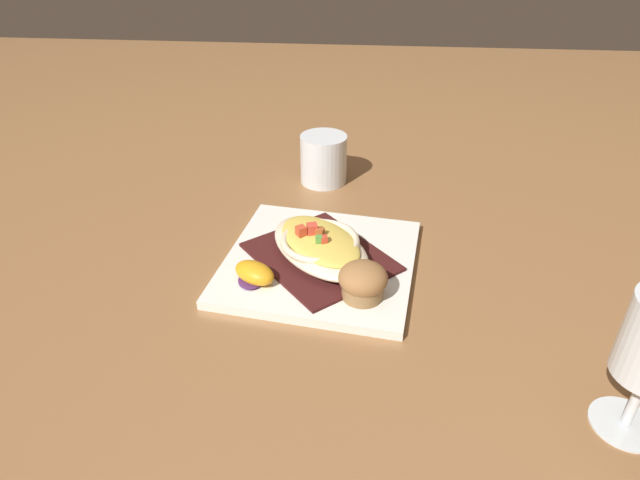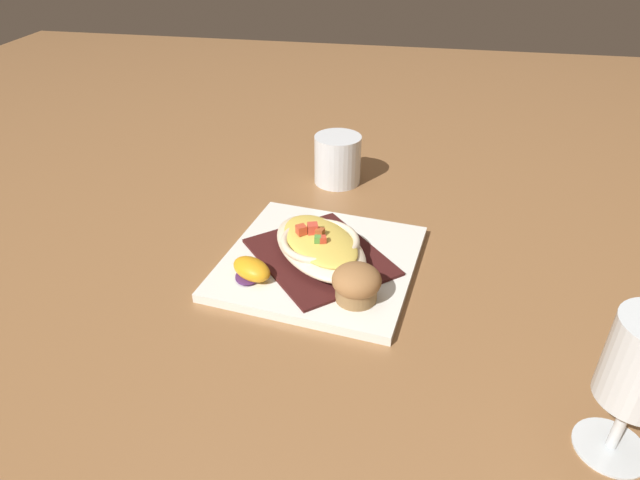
# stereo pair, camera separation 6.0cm
# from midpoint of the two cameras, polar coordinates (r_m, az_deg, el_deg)

# --- Properties ---
(ground_plane) EXTENTS (2.60, 2.60, 0.00)m
(ground_plane) POSITION_cam_midpoint_polar(r_m,az_deg,el_deg) (0.78, -2.20, -2.71)
(ground_plane) COLOR olive
(square_plate) EXTENTS (0.29, 0.29, 0.01)m
(square_plate) POSITION_cam_midpoint_polar(r_m,az_deg,el_deg) (0.78, -2.21, -2.32)
(square_plate) COLOR white
(square_plate) RESTS_ON ground_plane
(folded_napkin) EXTENTS (0.24, 0.24, 0.00)m
(folded_napkin) POSITION_cam_midpoint_polar(r_m,az_deg,el_deg) (0.77, -2.22, -1.79)
(folded_napkin) COLOR #3E1615
(folded_napkin) RESTS_ON square_plate
(gratin_dish) EXTENTS (0.21, 0.19, 0.05)m
(gratin_dish) POSITION_cam_midpoint_polar(r_m,az_deg,el_deg) (0.76, -2.26, -0.51)
(gratin_dish) COLOR beige
(gratin_dish) RESTS_ON folded_napkin
(muffin) EXTENTS (0.06, 0.06, 0.05)m
(muffin) POSITION_cam_midpoint_polar(r_m,az_deg,el_deg) (0.69, 1.97, -4.33)
(muffin) COLOR olive
(muffin) RESTS_ON square_plate
(orange_garnish) EXTENTS (0.06, 0.07, 0.03)m
(orange_garnish) POSITION_cam_midpoint_polar(r_m,az_deg,el_deg) (0.73, -9.16, -3.51)
(orange_garnish) COLOR #492554
(orange_garnish) RESTS_ON square_plate
(coffee_mug) EXTENTS (0.11, 0.08, 0.09)m
(coffee_mug) POSITION_cam_midpoint_polar(r_m,az_deg,el_deg) (1.00, -1.36, 8.16)
(coffee_mug) COLOR white
(coffee_mug) RESTS_ON ground_plane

